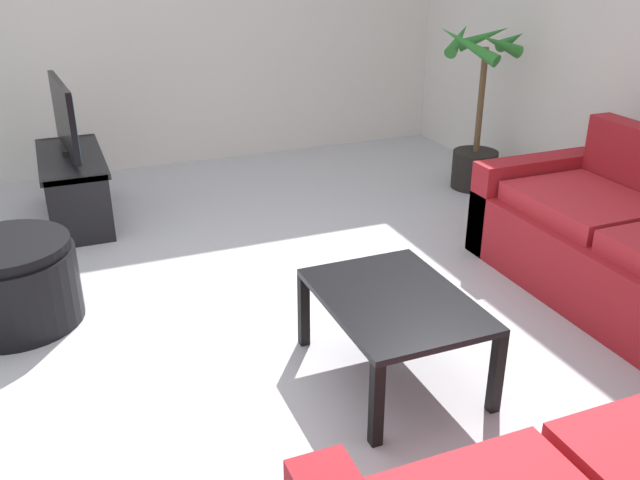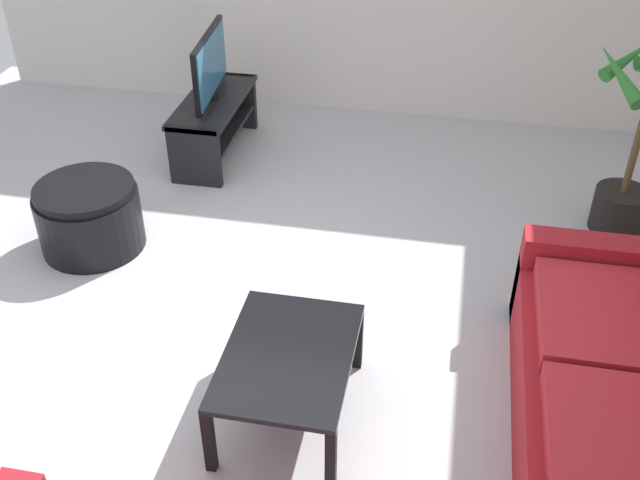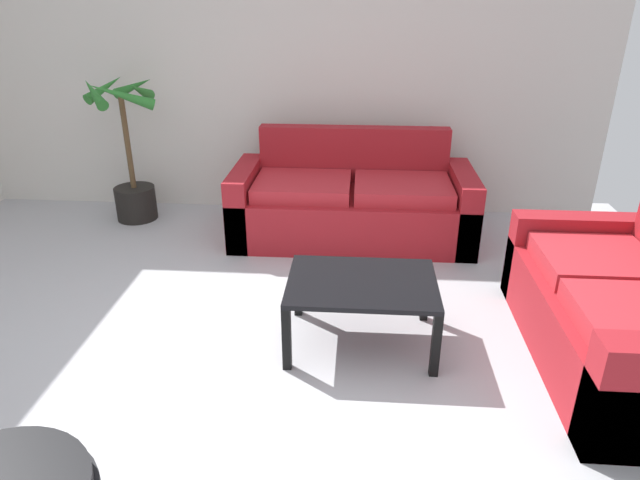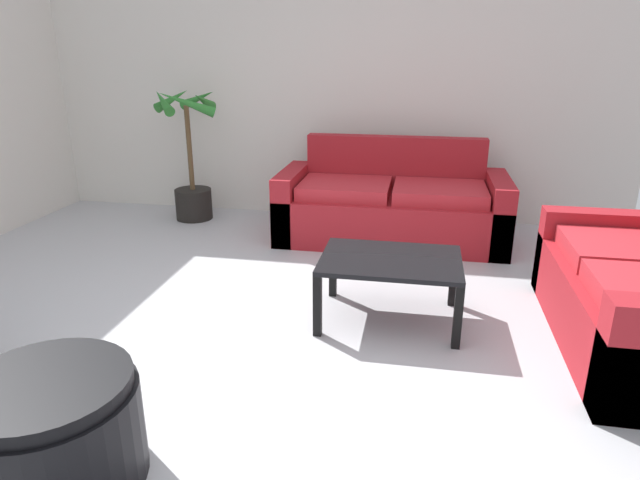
{
  "view_description": "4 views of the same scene",
  "coord_description": "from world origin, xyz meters",
  "px_view_note": "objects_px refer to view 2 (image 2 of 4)",
  "views": [
    {
      "loc": [
        3.23,
        -0.73,
        1.97
      ],
      "look_at": [
        0.24,
        0.5,
        0.52
      ],
      "focal_mm": 38.62,
      "sensor_mm": 36.0,
      "label": 1
    },
    {
      "loc": [
        3.4,
        1.33,
        3.02
      ],
      "look_at": [
        0.15,
        0.69,
        0.69
      ],
      "focal_mm": 41.93,
      "sensor_mm": 36.0,
      "label": 2
    },
    {
      "loc": [
        0.74,
        -2.25,
        2.0
      ],
      "look_at": [
        0.51,
        0.84,
        0.6
      ],
      "focal_mm": 31.16,
      "sensor_mm": 36.0,
      "label": 3
    },
    {
      "loc": [
        0.93,
        -2.61,
        1.68
      ],
      "look_at": [
        0.35,
        0.5,
        0.57
      ],
      "focal_mm": 30.8,
      "sensor_mm": 36.0,
      "label": 4
    }
  ],
  "objects_px": {
    "tv": "(210,65)",
    "coffee_table": "(288,362)",
    "tv_stand": "(214,118)",
    "potted_palm": "(629,166)",
    "couch_main": "(623,405)",
    "ottoman": "(90,217)"
  },
  "relations": [
    {
      "from": "tv",
      "to": "coffee_table",
      "type": "distance_m",
      "value": 2.98
    },
    {
      "from": "tv_stand",
      "to": "potted_palm",
      "type": "height_order",
      "value": "potted_palm"
    },
    {
      "from": "couch_main",
      "to": "tv",
      "type": "distance_m",
      "value": 3.9
    },
    {
      "from": "couch_main",
      "to": "ottoman",
      "type": "relative_size",
      "value": 2.92
    },
    {
      "from": "couch_main",
      "to": "tv_stand",
      "type": "height_order",
      "value": "couch_main"
    },
    {
      "from": "potted_palm",
      "to": "ottoman",
      "type": "height_order",
      "value": "potted_palm"
    },
    {
      "from": "ottoman",
      "to": "tv_stand",
      "type": "bearing_deg",
      "value": 163.37
    },
    {
      "from": "coffee_table",
      "to": "ottoman",
      "type": "distance_m",
      "value": 2.09
    },
    {
      "from": "ottoman",
      "to": "potted_palm",
      "type": "bearing_deg",
      "value": 104.34
    },
    {
      "from": "potted_palm",
      "to": "ottoman",
      "type": "distance_m",
      "value": 3.69
    },
    {
      "from": "potted_palm",
      "to": "ottoman",
      "type": "xyz_separation_m",
      "value": [
        0.91,
        -3.56,
        -0.28
      ]
    },
    {
      "from": "tv_stand",
      "to": "coffee_table",
      "type": "distance_m",
      "value": 2.95
    },
    {
      "from": "couch_main",
      "to": "ottoman",
      "type": "xyz_separation_m",
      "value": [
        -1.14,
        -3.31,
        -0.07
      ]
    },
    {
      "from": "couch_main",
      "to": "potted_palm",
      "type": "relative_size",
      "value": 1.52
    },
    {
      "from": "tv_stand",
      "to": "tv",
      "type": "height_order",
      "value": "tv"
    },
    {
      "from": "potted_palm",
      "to": "ottoman",
      "type": "relative_size",
      "value": 1.93
    },
    {
      "from": "ottoman",
      "to": "tv",
      "type": "bearing_deg",
      "value": 163.25
    },
    {
      "from": "couch_main",
      "to": "potted_palm",
      "type": "xyz_separation_m",
      "value": [
        -2.05,
        0.25,
        0.21
      ]
    },
    {
      "from": "coffee_table",
      "to": "ottoman",
      "type": "xyz_separation_m",
      "value": [
        -1.23,
        -1.68,
        -0.14
      ]
    },
    {
      "from": "couch_main",
      "to": "potted_palm",
      "type": "distance_m",
      "value": 2.08
    },
    {
      "from": "potted_palm",
      "to": "ottoman",
      "type": "bearing_deg",
      "value": -75.66
    },
    {
      "from": "coffee_table",
      "to": "ottoman",
      "type": "height_order",
      "value": "ottoman"
    }
  ]
}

